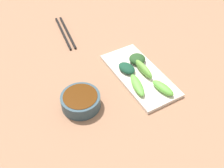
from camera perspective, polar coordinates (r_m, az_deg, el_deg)
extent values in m
cube|color=#9F7052|center=(0.89, 2.03, -0.37)|extent=(2.10, 2.10, 0.02)
cylinder|color=#304A55|center=(0.81, -6.69, -3.64)|extent=(0.12, 0.12, 0.04)
cylinder|color=#532A0A|center=(0.80, -6.75, -3.17)|extent=(0.10, 0.10, 0.03)
cube|color=silver|center=(0.91, 5.96, 1.79)|extent=(0.14, 0.30, 0.01)
ellipsoid|color=#61B43F|center=(0.85, 10.83, -0.83)|extent=(0.04, 0.09, 0.02)
ellipsoid|color=#264C23|center=(0.94, 5.41, 5.37)|extent=(0.07, 0.07, 0.03)
ellipsoid|color=#64B444|center=(0.85, 5.42, -0.22)|extent=(0.05, 0.10, 0.02)
ellipsoid|color=#17452F|center=(0.90, 3.16, 3.40)|extent=(0.06, 0.07, 0.02)
ellipsoid|color=#6AA941|center=(0.90, 6.62, 3.36)|extent=(0.03, 0.10, 0.03)
cube|color=black|center=(1.11, -10.44, 10.63)|extent=(0.04, 0.23, 0.01)
cube|color=black|center=(1.12, -9.48, 10.87)|extent=(0.04, 0.23, 0.01)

